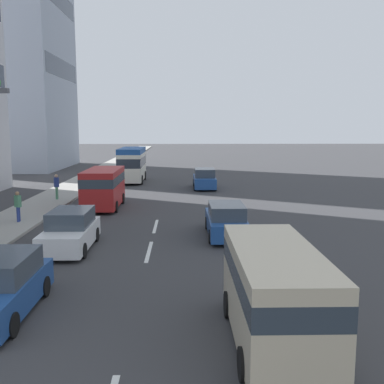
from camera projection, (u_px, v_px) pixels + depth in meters
The scene contains 13 objects.
ground_plane at pixel (164, 193), 35.54m from camera, with size 198.00×198.00×0.00m, color #38383A.
sidewalk_right at pixel (64, 193), 35.35m from camera, with size 162.00×3.25×0.15m, color #9E9B93.
lane_stripe_mid at pixel (149, 251), 19.01m from camera, with size 3.20×0.16×0.01m, color silver.
lane_stripe_far at pixel (156, 226), 23.82m from camera, with size 3.20×0.16×0.01m, color silver.
car_lead at pixel (1, 287), 12.60m from camera, with size 4.40×1.79×1.67m.
minibus_second at pixel (132, 163), 42.44m from camera, with size 6.16×2.28×3.22m.
van_third at pixel (274, 290), 10.78m from camera, with size 5.31×2.08×2.40m.
van_fourth at pixel (104, 186), 28.99m from camera, with size 5.32×2.20×2.52m.
car_fifth at pixel (71, 231), 19.31m from camera, with size 4.42×1.86×1.70m.
car_sixth at pixel (226, 221), 21.61m from camera, with size 4.65×1.83×1.60m.
car_seventh at pixel (204, 179), 38.12m from camera, with size 4.54×1.86×1.72m.
pedestrian_near_lamp at pixel (18, 205), 24.17m from camera, with size 0.35×0.39×1.65m.
pedestrian_by_tree at pixel (57, 185), 31.60m from camera, with size 0.34×0.38×1.77m.
Camera 1 is at (-3.69, -1.41, 5.27)m, focal length 41.99 mm.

